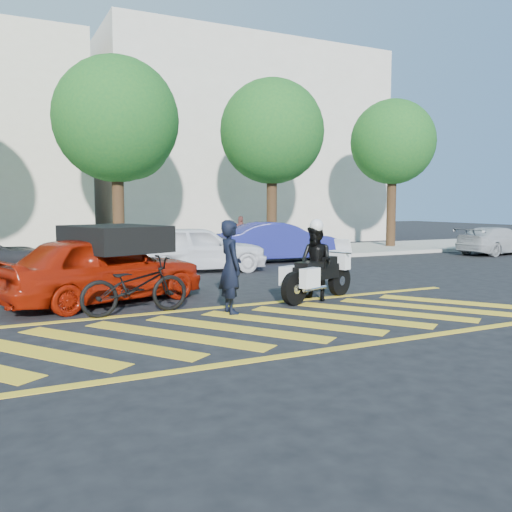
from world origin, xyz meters
name	(u,v)px	position (x,y,z in m)	size (l,w,h in m)	color
ground	(265,325)	(0.00, 0.00, 0.00)	(90.00, 90.00, 0.00)	black
sidewalk	(120,260)	(0.00, 12.00, 0.07)	(60.00, 5.00, 0.15)	#9E998E
crosswalk	(263,325)	(-0.04, 0.00, 0.00)	(12.33, 4.00, 0.01)	yellow
building_right	(238,147)	(9.00, 21.00, 5.50)	(16.00, 8.00, 11.00)	beige
tree_center	(119,125)	(0.13, 12.06, 5.10)	(4.60, 4.60, 7.56)	black
tree_right	(274,136)	(6.63, 12.06, 5.05)	(4.40, 4.40, 7.41)	black
tree_far_right	(394,146)	(13.13, 12.06, 4.94)	(4.00, 4.00, 7.10)	black
officer_bike	(231,267)	(-0.12, 1.25, 0.93)	(0.68, 0.44, 1.86)	black
bicycle	(135,286)	(-1.85, 2.00, 0.57)	(0.75, 2.15, 1.13)	black
police_motorcycle	(317,275)	(2.20, 1.72, 0.58)	(2.32, 1.24, 1.07)	black
officer_moto	(316,263)	(2.18, 1.73, 0.85)	(0.82, 0.64, 1.70)	black
red_convertible	(103,269)	(-2.18, 3.50, 0.76)	(1.80, 4.48, 1.53)	#921706
parked_mid_right	(198,248)	(1.60, 7.80, 0.75)	(1.77, 4.40, 1.50)	white
parked_right	(279,242)	(5.32, 9.20, 0.75)	(1.58, 4.53, 1.49)	navy
parked_far_right	(497,241)	(15.30, 7.80, 0.59)	(1.65, 4.07, 1.18)	#A6AAAE
pedestrian_right	(241,235)	(4.87, 11.60, 0.91)	(0.89, 0.37, 1.53)	brown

